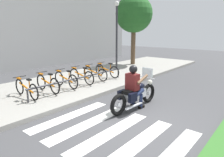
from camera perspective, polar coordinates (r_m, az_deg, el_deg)
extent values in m
plane|color=#424244|center=(5.96, 5.53, -11.61)|extent=(48.00, 48.00, 0.00)
cube|color=gray|center=(8.95, -18.04, -3.12)|extent=(24.00, 4.40, 0.15)
cube|color=white|center=(4.59, 16.26, -20.33)|extent=(2.80, 0.40, 0.01)
cube|color=white|center=(4.89, 7.26, -17.55)|extent=(2.80, 0.40, 0.01)
cube|color=white|center=(5.30, -0.28, -14.84)|extent=(2.80, 0.40, 0.01)
cube|color=white|center=(5.80, -6.48, -12.36)|extent=(2.80, 0.40, 0.01)
cube|color=white|center=(6.35, -11.57, -10.18)|extent=(2.80, 0.40, 0.01)
torus|color=black|center=(7.36, 10.20, -4.03)|extent=(0.68, 0.16, 0.68)
cylinder|color=silver|center=(7.36, 10.20, -4.03)|extent=(0.13, 0.11, 0.12)
torus|color=black|center=(6.14, 1.83, -7.36)|extent=(0.68, 0.16, 0.68)
cylinder|color=silver|center=(6.14, 1.83, -7.36)|extent=(0.13, 0.11, 0.12)
cube|color=silver|center=(6.68, 6.44, -4.43)|extent=(0.90, 0.33, 0.28)
ellipsoid|color=black|center=(6.79, 7.61, -2.23)|extent=(0.54, 0.31, 0.22)
cube|color=black|center=(6.47, 5.29, -3.61)|extent=(0.58, 0.31, 0.10)
cube|color=black|center=(6.51, 2.77, -4.49)|extent=(0.33, 0.14, 0.28)
cube|color=black|center=(6.24, 5.85, -5.32)|extent=(0.33, 0.14, 0.28)
cylinder|color=silver|center=(7.07, 9.67, 0.23)|extent=(0.07, 0.62, 0.03)
sphere|color=white|center=(7.29, 10.54, -1.02)|extent=(0.18, 0.18, 0.18)
cube|color=silver|center=(7.06, 9.87, 1.70)|extent=(0.06, 0.40, 0.32)
cylinder|color=silver|center=(6.47, 6.22, -7.61)|extent=(0.80, 0.13, 0.08)
cube|color=#591919|center=(6.45, 5.73, -0.92)|extent=(0.28, 0.42, 0.52)
sphere|color=black|center=(6.38, 5.98, 2.61)|extent=(0.26, 0.26, 0.26)
cylinder|color=brown|center=(6.73, 5.47, 0.39)|extent=(0.52, 0.12, 0.26)
cylinder|color=brown|center=(6.48, 8.53, -0.21)|extent=(0.52, 0.12, 0.26)
cylinder|color=#1E284C|center=(6.75, 5.37, -3.42)|extent=(0.45, 0.17, 0.24)
cylinder|color=#1E284C|center=(6.94, 5.93, -5.78)|extent=(0.11, 0.11, 0.49)
cube|color=black|center=(7.04, 6.09, -7.27)|extent=(0.25, 0.11, 0.08)
cylinder|color=#1E284C|center=(6.57, 7.57, -3.96)|extent=(0.45, 0.17, 0.24)
cylinder|color=#1E284C|center=(6.76, 8.09, -6.36)|extent=(0.11, 0.11, 0.49)
cube|color=black|center=(6.86, 8.23, -7.89)|extent=(0.25, 0.11, 0.08)
torus|color=black|center=(8.38, -24.50, -2.09)|extent=(0.06, 0.60, 0.60)
torus|color=black|center=(7.45, -21.08, -3.58)|extent=(0.06, 0.60, 0.60)
cylinder|color=orange|center=(7.89, -22.93, -2.37)|extent=(0.08, 0.94, 0.26)
cylinder|color=orange|center=(7.63, -22.15, -1.63)|extent=(0.04, 0.04, 0.37)
cube|color=black|center=(7.58, -22.27, -0.30)|extent=(0.10, 0.20, 0.06)
cylinder|color=black|center=(8.19, -24.46, 0.45)|extent=(0.48, 0.04, 0.03)
cube|color=orange|center=(8.30, -24.72, 0.08)|extent=(0.09, 0.28, 0.04)
torus|color=black|center=(8.73, -19.24, -0.92)|extent=(0.07, 0.64, 0.63)
torus|color=black|center=(7.92, -15.75, -2.06)|extent=(0.07, 0.64, 0.63)
cylinder|color=orange|center=(8.31, -17.61, -1.03)|extent=(0.08, 0.86, 0.24)
cylinder|color=orange|center=(8.07, -16.80, -0.20)|extent=(0.04, 0.04, 0.39)
cube|color=black|center=(8.03, -16.89, 1.15)|extent=(0.10, 0.20, 0.06)
cylinder|color=black|center=(8.56, -19.13, 1.71)|extent=(0.48, 0.04, 0.03)
cube|color=orange|center=(8.65, -19.41, 1.29)|extent=(0.09, 0.28, 0.04)
torus|color=black|center=(9.19, -14.60, 0.06)|extent=(0.06, 0.62, 0.62)
torus|color=black|center=(8.43, -10.85, -0.93)|extent=(0.06, 0.62, 0.62)
cylinder|color=orange|center=(8.79, -12.82, -0.01)|extent=(0.08, 0.87, 0.24)
cylinder|color=orange|center=(8.57, -11.92, 0.77)|extent=(0.04, 0.04, 0.38)
cube|color=black|center=(8.53, -11.98, 2.02)|extent=(0.10, 0.20, 0.06)
cylinder|color=black|center=(9.03, -14.40, 2.51)|extent=(0.48, 0.04, 0.03)
cube|color=orange|center=(9.13, -14.72, 2.12)|extent=(0.09, 0.28, 0.04)
torus|color=black|center=(9.73, -10.50, 1.01)|extent=(0.07, 0.63, 0.63)
torus|color=black|center=(8.97, -6.44, 0.11)|extent=(0.07, 0.63, 0.63)
cylinder|color=orange|center=(9.33, -8.57, 0.96)|extent=(0.08, 0.91, 0.25)
cylinder|color=orange|center=(9.11, -7.56, 1.72)|extent=(0.04, 0.04, 0.38)
cube|color=black|center=(9.07, -7.60, 2.91)|extent=(0.10, 0.20, 0.06)
cylinder|color=black|center=(9.57, -10.23, 3.36)|extent=(0.48, 0.04, 0.03)
cube|color=orange|center=(9.67, -10.59, 2.98)|extent=(0.09, 0.28, 0.04)
torus|color=black|center=(10.30, -6.78, 1.76)|extent=(0.06, 0.61, 0.61)
torus|color=black|center=(9.58, -2.64, 0.96)|extent=(0.06, 0.61, 0.61)
cylinder|color=orange|center=(9.92, -4.79, 1.73)|extent=(0.08, 0.92, 0.25)
cylinder|color=orange|center=(9.71, -3.75, 2.42)|extent=(0.04, 0.04, 0.37)
cube|color=black|center=(9.68, -3.77, 3.50)|extent=(0.10, 0.20, 0.06)
cylinder|color=black|center=(10.16, -6.45, 3.91)|extent=(0.48, 0.04, 0.03)
cube|color=orange|center=(10.24, -6.83, 3.57)|extent=(0.09, 0.28, 0.04)
torus|color=black|center=(10.91, -3.45, 2.49)|extent=(0.06, 0.61, 0.61)
torus|color=black|center=(10.23, 0.67, 1.79)|extent=(0.06, 0.61, 0.61)
cylinder|color=orange|center=(10.55, -1.46, 2.49)|extent=(0.08, 0.92, 0.25)
cylinder|color=orange|center=(10.35, -0.41, 3.16)|extent=(0.04, 0.04, 0.38)
cube|color=black|center=(10.32, -0.41, 4.19)|extent=(0.10, 0.20, 0.06)
cylinder|color=black|center=(10.77, -3.09, 4.55)|extent=(0.48, 0.04, 0.03)
cube|color=orange|center=(10.86, -3.47, 4.22)|extent=(0.09, 0.28, 0.04)
cylinder|color=#333338|center=(8.63, -8.32, 0.41)|extent=(4.98, 0.07, 0.07)
cylinder|color=#333338|center=(7.35, -22.56, -4.59)|extent=(0.06, 0.06, 0.45)
cylinder|color=#333338|center=(10.43, 1.73, 1.51)|extent=(0.06, 0.06, 0.45)
cylinder|color=#2D2D33|center=(12.45, 1.31, 10.76)|extent=(0.12, 0.12, 3.90)
sphere|color=white|center=(12.53, 1.37, 20.26)|extent=(0.28, 0.28, 0.28)
cylinder|color=brown|center=(14.65, 5.94, 8.77)|extent=(0.32, 0.32, 2.73)
sphere|color=#235B23|center=(14.64, 6.16, 17.58)|extent=(2.53, 2.53, 2.53)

